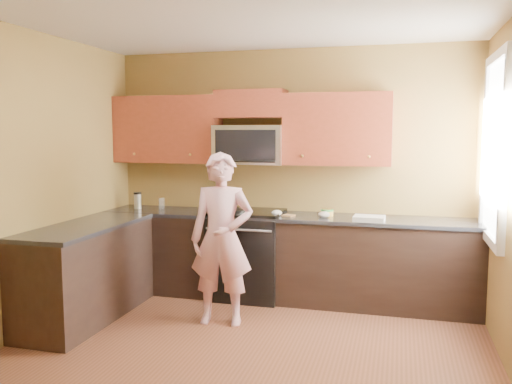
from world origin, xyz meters
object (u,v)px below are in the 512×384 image
(microwave, at_px, (250,164))
(travel_mug, at_px, (138,209))
(frying_pan, at_px, (235,214))
(woman, at_px, (222,239))
(stove, at_px, (247,254))
(butter_tub, at_px, (327,216))

(microwave, xyz_separation_m, travel_mug, (-1.32, -0.10, -0.53))
(frying_pan, bearing_deg, travel_mug, 171.86)
(woman, bearing_deg, travel_mug, 138.96)
(stove, distance_m, travel_mug, 1.39)
(stove, height_order, butter_tub, butter_tub)
(woman, xyz_separation_m, travel_mug, (-1.32, 0.87, 0.11))
(stove, xyz_separation_m, microwave, (0.00, 0.12, 0.97))
(stove, xyz_separation_m, frying_pan, (-0.06, -0.26, 0.47))
(butter_tub, relative_size, travel_mug, 0.69)
(butter_tub, height_order, travel_mug, travel_mug)
(woman, distance_m, butter_tub, 1.25)
(butter_tub, bearing_deg, travel_mug, -179.41)
(butter_tub, distance_m, travel_mug, 2.18)
(travel_mug, bearing_deg, stove, -0.92)
(microwave, bearing_deg, frying_pan, -98.38)
(frying_pan, height_order, travel_mug, travel_mug)
(stove, xyz_separation_m, travel_mug, (-1.32, 0.02, 0.44))
(microwave, xyz_separation_m, woman, (-0.00, -0.98, -0.64))
(travel_mug, bearing_deg, woman, -33.56)
(butter_tub, bearing_deg, frying_pan, -161.95)
(microwave, height_order, woman, microwave)
(woman, bearing_deg, stove, 82.44)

